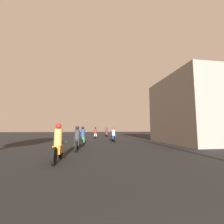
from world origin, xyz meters
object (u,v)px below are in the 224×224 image
object	(u,v)px
motorcycle_black	(77,140)
motorcycle_white	(95,134)
motorcycle_orange	(58,146)
building_right_near	(195,110)
motorcycle_blue	(113,136)
motorcycle_green	(83,138)
motorcycle_red	(107,133)

from	to	relation	value
motorcycle_black	motorcycle_white	bearing A→B (deg)	85.62
motorcycle_orange	motorcycle_white	world-z (taller)	motorcycle_orange
motorcycle_orange	building_right_near	bearing A→B (deg)	26.40
motorcycle_white	building_right_near	bearing A→B (deg)	-45.90
motorcycle_white	motorcycle_orange	bearing A→B (deg)	-103.91
motorcycle_black	motorcycle_blue	size ratio (longest dim) A/B	1.05
motorcycle_green	motorcycle_red	distance (m)	13.47
building_right_near	motorcycle_black	bearing A→B (deg)	-164.23
motorcycle_black	motorcycle_blue	world-z (taller)	motorcycle_black
motorcycle_blue	motorcycle_red	distance (m)	10.05
motorcycle_green	building_right_near	distance (m)	10.87
motorcycle_white	motorcycle_red	world-z (taller)	motorcycle_red
motorcycle_orange	motorcycle_black	world-z (taller)	motorcycle_orange
motorcycle_blue	building_right_near	bearing A→B (deg)	-17.30
motorcycle_black	building_right_near	xyz separation A→B (m)	(10.83, 3.06, 2.49)
motorcycle_orange	motorcycle_white	bearing A→B (deg)	79.01
motorcycle_green	building_right_near	xyz separation A→B (m)	(10.57, 0.45, 2.48)
motorcycle_black	building_right_near	bearing A→B (deg)	19.90
motorcycle_green	motorcycle_orange	bearing A→B (deg)	-104.01
motorcycle_blue	building_right_near	size ratio (longest dim) A/B	0.25
motorcycle_white	motorcycle_red	bearing A→B (deg)	60.55
motorcycle_green	motorcycle_red	bearing A→B (deg)	69.02
motorcycle_white	motorcycle_red	xyz separation A→B (m)	(2.10, 4.62, 0.02)
motorcycle_green	motorcycle_white	bearing A→B (deg)	74.61
motorcycle_blue	building_right_near	world-z (taller)	building_right_near
motorcycle_white	motorcycle_green	bearing A→B (deg)	-104.47
motorcycle_green	building_right_near	size ratio (longest dim) A/B	0.25
motorcycle_orange	motorcycle_green	world-z (taller)	motorcycle_orange
motorcycle_blue	motorcycle_red	world-z (taller)	motorcycle_red
motorcycle_black	motorcycle_green	bearing A→B (deg)	88.52
motorcycle_red	building_right_near	distance (m)	14.63
motorcycle_green	motorcycle_white	size ratio (longest dim) A/B	1.00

